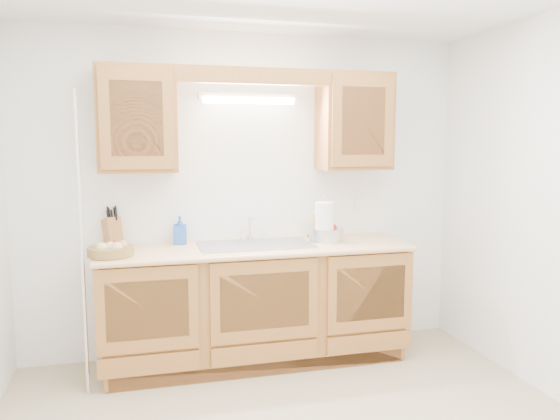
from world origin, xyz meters
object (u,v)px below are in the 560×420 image
object	(u,v)px
knife_block	(113,231)
paper_towel	(324,222)
apple_bowl	(327,233)
fruit_basket	(111,250)

from	to	relation	value
knife_block	paper_towel	size ratio (longest dim) A/B	0.84
apple_bowl	paper_towel	bearing A→B (deg)	-132.83
knife_block	apple_bowl	xyz separation A→B (m)	(1.60, -0.21, -0.05)
apple_bowl	fruit_basket	bearing A→B (deg)	-174.48
knife_block	paper_towel	distance (m)	1.59
knife_block	apple_bowl	bearing A→B (deg)	-31.35
fruit_basket	knife_block	xyz separation A→B (m)	(0.00, 0.36, 0.07)
fruit_basket	paper_towel	bearing A→B (deg)	4.40
knife_block	apple_bowl	distance (m)	1.62
fruit_basket	paper_towel	world-z (taller)	paper_towel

